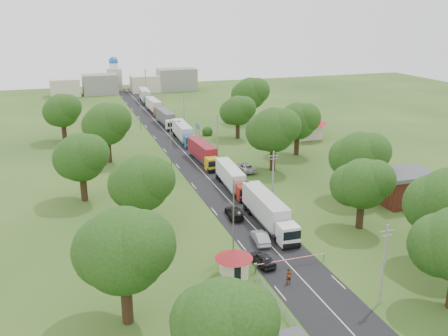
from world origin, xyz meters
name	(u,v)px	position (x,y,z in m)	size (l,w,h in m)	color
ground	(224,195)	(0.00, 0.00, 0.00)	(260.00, 260.00, 0.00)	#264B19
road	(193,162)	(0.00, 20.00, 0.00)	(8.00, 200.00, 0.04)	black
boom_barrier	(280,262)	(-1.36, -25.00, 0.89)	(9.22, 0.35, 1.18)	slate
guard_booth	(234,260)	(-7.20, -25.00, 2.16)	(4.40, 4.40, 3.45)	beige
guard_rail	(288,322)	(-5.00, -35.00, 0.00)	(0.10, 17.00, 1.70)	slate
info_sign	(198,129)	(5.20, 35.00, 3.00)	(0.12, 3.10, 4.10)	slate
pole_0	(384,263)	(5.50, -35.00, 4.68)	(1.60, 0.24, 9.00)	gray
pole_1	(273,178)	(5.50, -7.00, 4.68)	(1.60, 0.24, 9.00)	gray
pole_2	(217,136)	(5.50, 21.00, 4.68)	(1.60, 0.24, 9.00)	gray
pole_3	(184,110)	(5.50, 49.00, 4.68)	(1.60, 0.24, 9.00)	gray
pole_4	(162,93)	(5.50, 77.00, 4.68)	(1.60, 0.24, 9.00)	gray
pole_5	(146,81)	(5.50, 105.00, 4.68)	(1.60, 0.24, 9.00)	gray
lamp_0	(235,214)	(-5.35, -20.00, 5.55)	(2.03, 0.22, 10.00)	slate
lamp_1	(172,143)	(-5.35, 15.00, 5.55)	(2.03, 0.22, 10.00)	slate
lamp_2	(141,109)	(-5.35, 50.00, 5.55)	(2.03, 0.22, 10.00)	slate
tree_2	(362,183)	(13.99, -17.86, 6.60)	(8.00, 8.00, 10.10)	#382616
tree_3	(360,155)	(19.99, -7.84, 7.22)	(8.80, 8.80, 11.07)	#382616
tree_4	(273,130)	(12.99, 10.17, 7.85)	(9.60, 9.60, 12.05)	#382616
tree_5	(297,121)	(21.99, 18.16, 7.22)	(8.80, 8.80, 11.07)	#382616
tree_6	(238,111)	(14.99, 35.14, 6.60)	(8.00, 8.00, 10.10)	#382616
tree_7	(250,93)	(23.99, 50.17, 7.85)	(9.60, 9.60, 12.05)	#382616
tree_8	(224,322)	(-14.01, -41.86, 6.60)	(8.00, 8.00, 10.10)	#382616
tree_9	(123,250)	(-20.01, -29.83, 7.85)	(9.60, 9.60, 12.05)	#382616
tree_10	(141,183)	(-15.01, -9.84, 7.22)	(8.80, 8.80, 11.07)	#382616
tree_11	(81,157)	(-22.01, 5.16, 7.22)	(8.80, 8.80, 11.07)	#382616
tree_12	(106,124)	(-16.01, 25.17, 7.85)	(9.60, 9.60, 12.05)	#382616
tree_13	(62,110)	(-24.01, 45.16, 7.22)	(8.80, 8.80, 11.07)	#382616
house_brick	(405,187)	(26.00, -12.00, 2.65)	(8.60, 6.60, 5.20)	maroon
house_cream	(305,123)	(30.00, 30.00, 3.64)	(10.08, 10.08, 5.80)	beige
distant_town	(130,83)	(0.68, 110.00, 3.49)	(52.00, 8.00, 8.00)	gray
church	(114,76)	(-4.00, 118.00, 5.39)	(5.00, 5.00, 12.30)	beige
truck_0	(268,211)	(2.05, -13.27, 2.26)	(3.02, 15.41, 4.26)	white
truck_1	(232,178)	(2.24, 2.64, 2.00)	(2.99, 13.67, 3.78)	#A71D13
truck_2	(203,152)	(1.84, 18.82, 2.07)	(3.10, 14.14, 3.90)	gold
truck_3	(183,132)	(2.08, 36.23, 2.12)	(2.83, 14.46, 4.00)	#1B64A3
truck_4	(166,118)	(1.64, 53.32, 2.04)	(2.98, 13.94, 3.85)	silver
truck_5	(154,106)	(1.91, 70.84, 2.05)	(2.76, 13.98, 3.87)	#963817
truck_6	(145,96)	(2.31, 88.31, 2.18)	(3.24, 14.91, 4.12)	#286C2A
car_lane_front	(262,259)	(-3.00, -23.50, 0.75)	(1.77, 4.40, 1.50)	black
car_lane_mid	(260,238)	(-1.00, -18.00, 0.75)	(1.60, 4.58, 1.51)	#A0A4A8
car_lane_rear	(234,212)	(-1.43, -8.90, 0.74)	(2.07, 5.08, 1.47)	black
car_verge_near	(245,167)	(7.79, 10.76, 0.80)	(2.64, 5.73, 1.59)	#B0B0B0
car_verge_far	(206,144)	(5.50, 29.58, 0.77)	(1.81, 4.51, 1.54)	slate
pedestrian_near	(289,277)	(-1.91, -28.50, 0.88)	(0.64, 0.42, 1.77)	gray
pedestrian_booth	(232,259)	(-6.50, -22.43, 0.82)	(0.79, 0.62, 1.63)	gray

